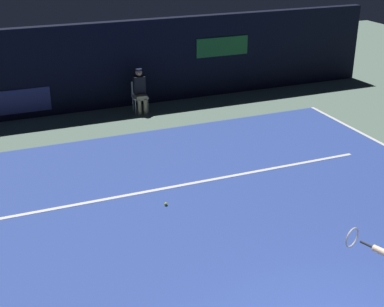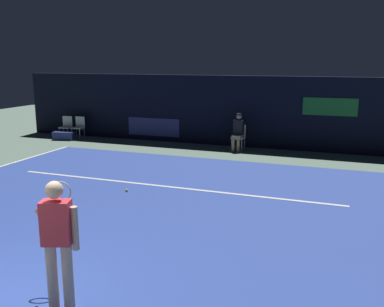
# 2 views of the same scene
# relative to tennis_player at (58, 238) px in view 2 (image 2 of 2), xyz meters

# --- Properties ---
(ground_plane) EXTENTS (34.67, 34.67, 0.00)m
(ground_plane) POSITION_rel_tennis_player_xyz_m (-0.95, 3.67, -0.99)
(ground_plane) COLOR slate
(court_surface) EXTENTS (11.19, 10.54, 0.01)m
(court_surface) POSITION_rel_tennis_player_xyz_m (-0.95, 3.67, -0.98)
(court_surface) COLOR #2D479E
(court_surface) RESTS_ON ground
(line_service) EXTENTS (8.73, 0.10, 0.01)m
(line_service) POSITION_rel_tennis_player_xyz_m (-0.95, 5.52, -0.97)
(line_service) COLOR white
(line_service) RESTS_ON court_surface
(back_wall) EXTENTS (17.70, 0.33, 2.60)m
(back_wall) POSITION_rel_tennis_player_xyz_m (-0.95, 11.43, 0.31)
(back_wall) COLOR black
(back_wall) RESTS_ON ground
(tennis_player) EXTENTS (0.84, 0.91, 1.73)m
(tennis_player) POSITION_rel_tennis_player_xyz_m (0.00, 0.00, 0.00)
(tennis_player) COLOR beige
(tennis_player) RESTS_ON ground
(line_judge_on_chair) EXTENTS (0.46, 0.55, 1.32)m
(line_judge_on_chair) POSITION_rel_tennis_player_xyz_m (-0.42, 10.59, -0.30)
(line_judge_on_chair) COLOR white
(line_judge_on_chair) RESTS_ON ground
(courtside_chair_near) EXTENTS (0.45, 0.43, 0.88)m
(courtside_chair_near) POSITION_rel_tennis_player_xyz_m (-7.16, 10.71, -0.49)
(courtside_chair_near) COLOR white
(courtside_chair_near) RESTS_ON ground
(courtside_chair_far) EXTENTS (0.49, 0.47, 0.88)m
(courtside_chair_far) POSITION_rel_tennis_player_xyz_m (-7.72, 10.63, -0.49)
(courtside_chair_far) COLOR white
(courtside_chair_far) RESTS_ON ground
(tennis_ball) EXTENTS (0.07, 0.07, 0.07)m
(tennis_ball) POSITION_rel_tennis_player_xyz_m (-1.70, 4.79, -0.94)
(tennis_ball) COLOR #CCE033
(tennis_ball) RESTS_ON court_surface
(equipment_bag) EXTENTS (0.89, 0.49, 0.32)m
(equipment_bag) POSITION_rel_tennis_player_xyz_m (-7.54, 10.18, -0.83)
(equipment_bag) COLOR navy
(equipment_bag) RESTS_ON ground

